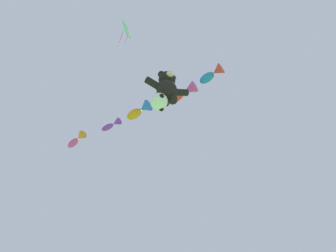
{
  "coord_description": "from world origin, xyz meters",
  "views": [
    {
      "loc": [
        -0.92,
        -1.84,
        1.54
      ],
      "look_at": [
        1.88,
        5.38,
        10.24
      ],
      "focal_mm": 28.0,
      "sensor_mm": 36.0,
      "label": 1
    }
  ],
  "objects_px": {
    "fish_kite_crimson": "(182,94)",
    "fish_kite_violet": "(112,125)",
    "teddy_bear_kite": "(167,87)",
    "fish_kite_cobalt": "(212,74)",
    "diamond_kite": "(126,31)",
    "fish_kite_tangerine": "(139,111)",
    "soccer_ball_kite": "(159,102)",
    "fish_kite_magenta": "(77,140)"
  },
  "relations": [
    {
      "from": "soccer_ball_kite",
      "to": "fish_kite_violet",
      "type": "distance_m",
      "value": 6.53
    },
    {
      "from": "fish_kite_cobalt",
      "to": "fish_kite_violet",
      "type": "relative_size",
      "value": 1.07
    },
    {
      "from": "soccer_ball_kite",
      "to": "fish_kite_magenta",
      "type": "distance_m",
      "value": 8.79
    },
    {
      "from": "teddy_bear_kite",
      "to": "soccer_ball_kite",
      "type": "relative_size",
      "value": 2.67
    },
    {
      "from": "fish_kite_tangerine",
      "to": "diamond_kite",
      "type": "distance_m",
      "value": 4.84
    },
    {
      "from": "fish_kite_cobalt",
      "to": "fish_kite_tangerine",
      "type": "xyz_separation_m",
      "value": [
        -3.18,
        3.95,
        -0.22
      ]
    },
    {
      "from": "soccer_ball_kite",
      "to": "fish_kite_crimson",
      "type": "height_order",
      "value": "fish_kite_crimson"
    },
    {
      "from": "fish_kite_cobalt",
      "to": "diamond_kite",
      "type": "distance_m",
      "value": 5.56
    },
    {
      "from": "teddy_bear_kite",
      "to": "fish_kite_violet",
      "type": "height_order",
      "value": "fish_kite_violet"
    },
    {
      "from": "soccer_ball_kite",
      "to": "fish_kite_tangerine",
      "type": "height_order",
      "value": "fish_kite_tangerine"
    },
    {
      "from": "fish_kite_crimson",
      "to": "fish_kite_magenta",
      "type": "distance_m",
      "value": 8.06
    },
    {
      "from": "fish_kite_violet",
      "to": "fish_kite_crimson",
      "type": "bearing_deg",
      "value": -49.55
    },
    {
      "from": "fish_kite_crimson",
      "to": "fish_kite_magenta",
      "type": "height_order",
      "value": "fish_kite_crimson"
    },
    {
      "from": "teddy_bear_kite",
      "to": "soccer_ball_kite",
      "type": "xyz_separation_m",
      "value": [
        -0.41,
        -0.06,
        -1.55
      ]
    },
    {
      "from": "soccer_ball_kite",
      "to": "fish_kite_cobalt",
      "type": "relative_size",
      "value": 0.56
    },
    {
      "from": "teddy_bear_kite",
      "to": "fish_kite_violet",
      "type": "bearing_deg",
      "value": 110.02
    },
    {
      "from": "fish_kite_magenta",
      "to": "diamond_kite",
      "type": "bearing_deg",
      "value": -81.45
    },
    {
      "from": "fish_kite_crimson",
      "to": "fish_kite_tangerine",
      "type": "height_order",
      "value": "fish_kite_crimson"
    },
    {
      "from": "diamond_kite",
      "to": "soccer_ball_kite",
      "type": "bearing_deg",
      "value": 9.64
    },
    {
      "from": "teddy_bear_kite",
      "to": "fish_kite_magenta",
      "type": "distance_m",
      "value": 8.47
    },
    {
      "from": "soccer_ball_kite",
      "to": "diamond_kite",
      "type": "bearing_deg",
      "value": -170.36
    },
    {
      "from": "soccer_ball_kite",
      "to": "fish_kite_magenta",
      "type": "height_order",
      "value": "fish_kite_magenta"
    },
    {
      "from": "diamond_kite",
      "to": "fish_kite_tangerine",
      "type": "bearing_deg",
      "value": 61.31
    },
    {
      "from": "fish_kite_tangerine",
      "to": "soccer_ball_kite",
      "type": "bearing_deg",
      "value": -87.74
    },
    {
      "from": "fish_kite_cobalt",
      "to": "fish_kite_magenta",
      "type": "bearing_deg",
      "value": 129.95
    },
    {
      "from": "teddy_bear_kite",
      "to": "fish_kite_magenta",
      "type": "height_order",
      "value": "fish_kite_magenta"
    },
    {
      "from": "diamond_kite",
      "to": "teddy_bear_kite",
      "type": "bearing_deg",
      "value": 9.52
    },
    {
      "from": "fish_kite_cobalt",
      "to": "diamond_kite",
      "type": "relative_size",
      "value": 0.55
    },
    {
      "from": "fish_kite_magenta",
      "to": "fish_kite_cobalt",
      "type": "bearing_deg",
      "value": -50.05
    },
    {
      "from": "fish_kite_tangerine",
      "to": "fish_kite_violet",
      "type": "bearing_deg",
      "value": 127.55
    },
    {
      "from": "fish_kite_cobalt",
      "to": "fish_kite_tangerine",
      "type": "height_order",
      "value": "fish_kite_cobalt"
    },
    {
      "from": "teddy_bear_kite",
      "to": "fish_kite_violet",
      "type": "distance_m",
      "value": 5.93
    },
    {
      "from": "fish_kite_cobalt",
      "to": "fish_kite_magenta",
      "type": "relative_size",
      "value": 0.86
    },
    {
      "from": "fish_kite_magenta",
      "to": "diamond_kite",
      "type": "distance_m",
      "value": 8.12
    },
    {
      "from": "fish_kite_tangerine",
      "to": "diamond_kite",
      "type": "height_order",
      "value": "diamond_kite"
    },
    {
      "from": "fish_kite_violet",
      "to": "diamond_kite",
      "type": "bearing_deg",
      "value": -97.85
    },
    {
      "from": "teddy_bear_kite",
      "to": "soccer_ball_kite",
      "type": "bearing_deg",
      "value": -171.15
    },
    {
      "from": "teddy_bear_kite",
      "to": "fish_kite_tangerine",
      "type": "distance_m",
      "value": 4.02
    },
    {
      "from": "teddy_bear_kite",
      "to": "fish_kite_crimson",
      "type": "relative_size",
      "value": 1.12
    },
    {
      "from": "fish_kite_crimson",
      "to": "fish_kite_violet",
      "type": "bearing_deg",
      "value": 130.45
    },
    {
      "from": "fish_kite_cobalt",
      "to": "fish_kite_violet",
      "type": "bearing_deg",
      "value": 128.47
    },
    {
      "from": "fish_kite_crimson",
      "to": "fish_kite_cobalt",
      "type": "bearing_deg",
      "value": -56.45
    }
  ]
}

